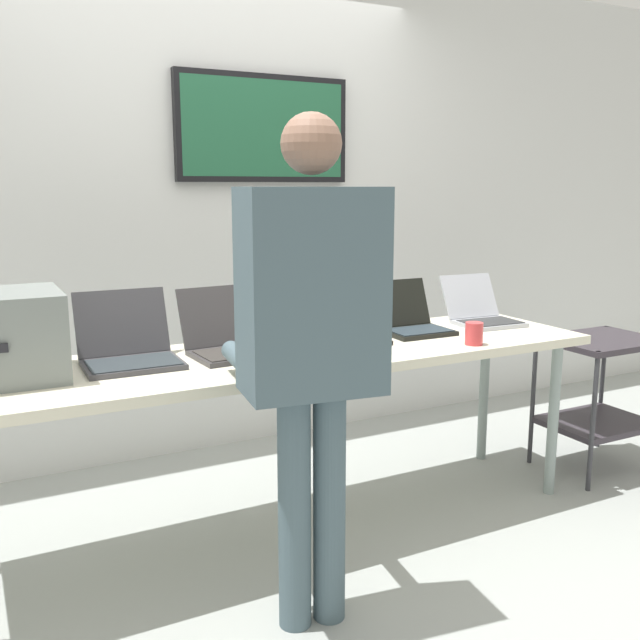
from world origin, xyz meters
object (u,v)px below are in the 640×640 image
(laptop_station_4, at_px, (481,313))
(coffee_mug, at_px, (474,334))
(laptop_station_1, at_px, (234,338))
(laptop_station_2, at_px, (333,328))
(storage_cart, at_px, (599,382))
(person, at_px, (311,328))
(laptop_station_3, at_px, (411,320))
(workbench, at_px, (291,364))
(laptop_station_0, at_px, (129,348))

(laptop_station_4, relative_size, coffee_mug, 3.73)
(laptop_station_1, height_order, laptop_station_2, laptop_station_2)
(laptop_station_1, xyz_separation_m, laptop_station_4, (1.32, 0.03, -0.01))
(laptop_station_2, height_order, storage_cart, laptop_station_2)
(laptop_station_2, bearing_deg, person, -123.32)
(laptop_station_3, bearing_deg, storage_cart, -11.96)
(laptop_station_4, bearing_deg, storage_cart, -20.92)
(workbench, relative_size, coffee_mug, 27.84)
(laptop_station_2, relative_size, laptop_station_4, 1.07)
(person, bearing_deg, workbench, 70.59)
(laptop_station_3, xyz_separation_m, coffee_mug, (0.09, -0.35, -0.01))
(laptop_station_3, xyz_separation_m, laptop_station_4, (0.43, 0.01, -0.00))
(workbench, relative_size, laptop_station_1, 6.76)
(workbench, distance_m, storage_cart, 1.74)
(laptop_station_2, distance_m, laptop_station_4, 0.86)
(coffee_mug, bearing_deg, workbench, 161.75)
(person, relative_size, storage_cart, 2.41)
(workbench, relative_size, person, 1.61)
(laptop_station_1, distance_m, person, 0.73)
(laptop_station_3, distance_m, laptop_station_4, 0.43)
(coffee_mug, xyz_separation_m, storage_cart, (0.96, 0.13, -0.38))
(workbench, relative_size, laptop_station_3, 8.42)
(laptop_station_4, bearing_deg, workbench, -174.12)
(laptop_station_1, bearing_deg, laptop_station_4, 1.13)
(laptop_station_3, bearing_deg, coffee_mug, -76.05)
(laptop_station_1, xyz_separation_m, coffee_mug, (0.97, -0.34, -0.01))
(laptop_station_1, bearing_deg, storage_cart, -6.12)
(laptop_station_0, distance_m, coffee_mug, 1.45)
(laptop_station_3, height_order, laptop_station_4, laptop_station_3)
(laptop_station_0, distance_m, storage_cart, 2.40)
(laptop_station_4, xyz_separation_m, person, (-1.32, -0.74, 0.18))
(workbench, height_order, laptop_station_2, laptop_station_2)
(laptop_station_0, height_order, laptop_station_3, laptop_station_0)
(workbench, relative_size, storage_cart, 3.88)
(laptop_station_0, height_order, storage_cart, laptop_station_0)
(laptop_station_4, relative_size, storage_cart, 0.52)
(laptop_station_0, relative_size, person, 0.22)
(laptop_station_4, distance_m, storage_cart, 0.76)
(laptop_station_1, bearing_deg, person, -90.20)
(laptop_station_1, distance_m, coffee_mug, 1.03)
(laptop_station_1, distance_m, storage_cart, 1.98)
(laptop_station_4, xyz_separation_m, storage_cart, (0.61, -0.23, -0.38))
(laptop_station_1, relative_size, person, 0.24)
(workbench, xyz_separation_m, laptop_station_1, (-0.22, 0.09, 0.12))
(coffee_mug, distance_m, storage_cart, 1.04)
(person, bearing_deg, laptop_station_0, 120.14)
(laptop_station_0, distance_m, laptop_station_3, 1.31)
(laptop_station_2, height_order, laptop_station_3, laptop_station_2)
(laptop_station_0, xyz_separation_m, coffee_mug, (1.40, -0.36, -0.01))
(laptop_station_0, bearing_deg, laptop_station_1, -2.78)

